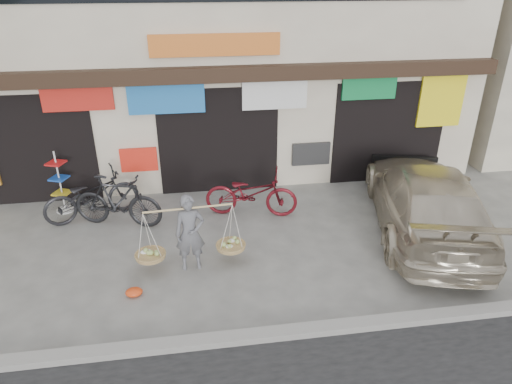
{
  "coord_description": "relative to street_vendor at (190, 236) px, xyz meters",
  "views": [
    {
      "loc": [
        -0.68,
        -7.39,
        5.27
      ],
      "look_at": [
        0.56,
        0.9,
        1.15
      ],
      "focal_mm": 32.0,
      "sensor_mm": 36.0,
      "label": 1
    }
  ],
  "objects": [
    {
      "name": "bike_2",
      "position": [
        1.44,
        1.94,
        -0.15
      ],
      "size": [
        2.26,
        1.21,
        1.13
      ],
      "primitive_type": "imported",
      "rotation": [
        0.0,
        0.0,
        1.35
      ],
      "color": "#5A0F16",
      "rests_on": "ground"
    },
    {
      "name": "red_bag",
      "position": [
        -1.05,
        -0.72,
        -0.64
      ],
      "size": [
        0.31,
        0.25,
        0.14
      ],
      "primitive_type": "ellipsoid",
      "color": "#E44215",
      "rests_on": "ground"
    },
    {
      "name": "display_rack",
      "position": [
        -2.98,
        2.79,
        -0.09
      ],
      "size": [
        0.47,
        0.47,
        1.53
      ],
      "rotation": [
        0.0,
        0.0,
        -0.36
      ],
      "color": "silver",
      "rests_on": "ground"
    },
    {
      "name": "street_vendor",
      "position": [
        0.0,
        0.0,
        0.0
      ],
      "size": [
        2.1,
        0.66,
        1.55
      ],
      "rotation": [
        0.0,
        0.0,
        0.06
      ],
      "color": "slate",
      "rests_on": "ground"
    },
    {
      "name": "ground",
      "position": [
        0.82,
        -0.09,
        -0.71
      ],
      "size": [
        70.0,
        70.0,
        0.0
      ],
      "primitive_type": "plane",
      "color": "gray",
      "rests_on": "ground"
    },
    {
      "name": "shophouse_block",
      "position": [
        0.82,
        6.32,
        2.74
      ],
      "size": [
        14.0,
        6.32,
        7.0
      ],
      "color": "beige",
      "rests_on": "ground"
    },
    {
      "name": "bike_0",
      "position": [
        -2.22,
        2.36,
        -0.14
      ],
      "size": [
        2.29,
        1.53,
        1.14
      ],
      "primitive_type": "imported",
      "rotation": [
        0.0,
        0.0,
        1.97
      ],
      "color": "black",
      "rests_on": "ground"
    },
    {
      "name": "bike_1",
      "position": [
        -1.58,
        1.88,
        -0.1
      ],
      "size": [
        2.12,
        1.15,
        1.23
      ],
      "primitive_type": "imported",
      "rotation": [
        0.0,
        0.0,
        1.27
      ],
      "color": "black",
      "rests_on": "ground"
    },
    {
      "name": "suv",
      "position": [
        5.12,
        0.75,
        0.04
      ],
      "size": [
        3.35,
        5.53,
        1.5
      ],
      "rotation": [
        0.0,
        0.0,
        2.88
      ],
      "color": "beige",
      "rests_on": "ground"
    },
    {
      "name": "kerb",
      "position": [
        0.82,
        -2.09,
        -0.65
      ],
      "size": [
        70.0,
        0.25,
        0.12
      ],
      "primitive_type": "cube",
      "color": "gray",
      "rests_on": "ground"
    }
  ]
}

